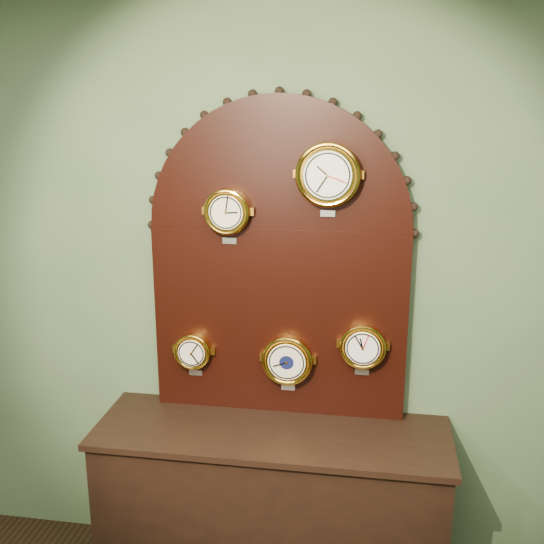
% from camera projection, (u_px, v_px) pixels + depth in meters
% --- Properties ---
extents(wall_back, '(4.00, 0.00, 4.00)m').
position_uv_depth(wall_back, '(280.00, 295.00, 3.08)').
color(wall_back, '#4E6646').
rests_on(wall_back, ground).
extents(shop_counter, '(1.60, 0.50, 0.80)m').
position_uv_depth(shop_counter, '(271.00, 511.00, 3.09)').
color(shop_counter, black).
rests_on(shop_counter, ground_plane).
extents(display_board, '(1.26, 0.06, 1.53)m').
position_uv_depth(display_board, '(279.00, 251.00, 2.98)').
color(display_board, black).
rests_on(display_board, shop_counter).
extents(roman_clock, '(0.21, 0.08, 0.26)m').
position_uv_depth(roman_clock, '(227.00, 212.00, 2.90)').
color(roman_clock, gold).
rests_on(roman_clock, display_board).
extents(arabic_clock, '(0.28, 0.08, 0.33)m').
position_uv_depth(arabic_clock, '(328.00, 175.00, 2.78)').
color(arabic_clock, gold).
rests_on(arabic_clock, display_board).
extents(hygrometer, '(0.18, 0.08, 0.23)m').
position_uv_depth(hygrometer, '(193.00, 351.00, 3.11)').
color(hygrometer, gold).
rests_on(hygrometer, display_board).
extents(barometer, '(0.24, 0.08, 0.29)m').
position_uv_depth(barometer, '(287.00, 360.00, 3.04)').
color(barometer, gold).
rests_on(barometer, display_board).
extents(tide_clock, '(0.21, 0.08, 0.26)m').
position_uv_depth(tide_clock, '(363.00, 346.00, 2.96)').
color(tide_clock, gold).
rests_on(tide_clock, display_board).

